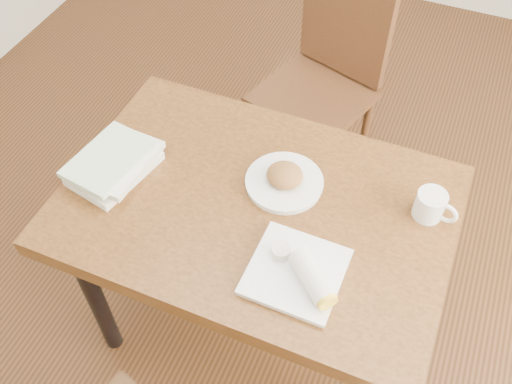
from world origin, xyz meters
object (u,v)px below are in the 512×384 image
at_px(chair_far, 326,73).
at_px(plate_burrito, 301,273).
at_px(coffee_mug, 431,205).
at_px(table, 256,221).
at_px(plate_scone, 284,180).
at_px(book_stack, 115,164).

bearing_deg(chair_far, plate_burrito, -76.29).
bearing_deg(chair_far, coffee_mug, -54.43).
distance_m(table, plate_scone, 0.16).
bearing_deg(plate_burrito, table, 137.39).
relative_size(table, plate_burrito, 4.47).
bearing_deg(coffee_mug, plate_scone, -172.76).
relative_size(table, coffee_mug, 9.01).
xyz_separation_m(plate_scone, book_stack, (-0.49, -0.15, 0.01)).
distance_m(chair_far, coffee_mug, 0.94).
height_order(plate_burrito, book_stack, plate_burrito).
xyz_separation_m(table, plate_scone, (0.05, 0.10, 0.11)).
relative_size(chair_far, plate_scone, 4.07).
bearing_deg(book_stack, plate_scone, 16.63).
xyz_separation_m(coffee_mug, book_stack, (-0.91, -0.20, -0.01)).
bearing_deg(chair_far, table, -86.29).
bearing_deg(book_stack, chair_far, 67.88).
height_order(coffee_mug, plate_burrito, coffee_mug).
xyz_separation_m(chair_far, book_stack, (-0.38, -0.94, 0.24)).
xyz_separation_m(chair_far, plate_burrito, (0.26, -1.08, 0.23)).
bearing_deg(plate_burrito, chair_far, 103.71).
height_order(table, plate_burrito, plate_burrito).
bearing_deg(plate_scone, book_stack, -163.37).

